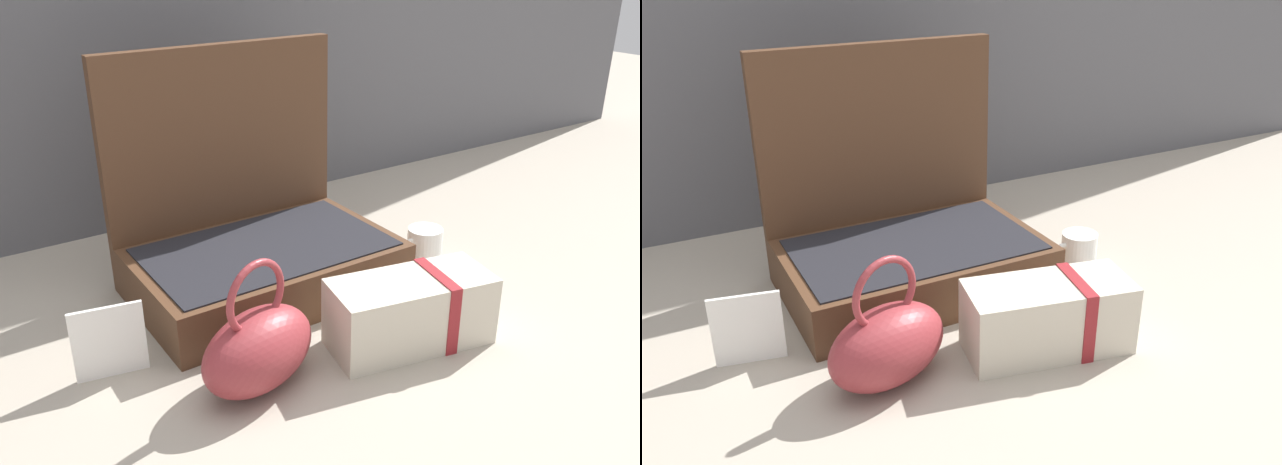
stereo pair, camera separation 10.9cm
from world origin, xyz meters
The scene contains 6 objects.
ground_plane centered at (0.00, 0.00, 0.00)m, with size 6.00×6.00×0.00m, color #9E9384.
open_suitcase centered at (-0.06, 0.16, 0.09)m, with size 0.47×0.31×0.43m.
teal_pouch_handbag centered at (-0.20, -0.12, 0.07)m, with size 0.22×0.17×0.21m.
cream_toiletry_bag centered at (0.06, -0.16, 0.06)m, with size 0.28×0.17×0.12m.
coffee_mug centered at (0.25, 0.03, 0.04)m, with size 0.10×0.07×0.08m.
info_card_left centered at (-0.38, 0.02, 0.06)m, with size 0.11×0.01×0.12m, color white.
Camera 2 is at (-0.49, -0.90, 0.61)m, focal length 37.19 mm.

